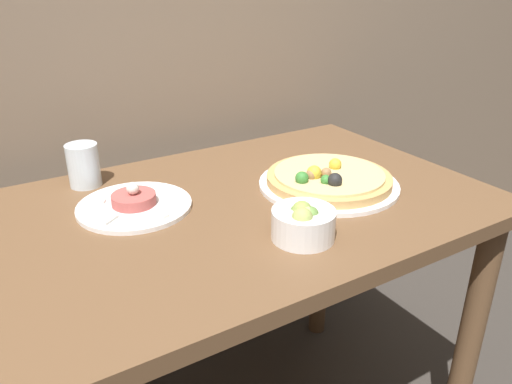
{
  "coord_description": "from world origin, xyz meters",
  "views": [
    {
      "loc": [
        -0.47,
        -0.51,
        1.26
      ],
      "look_at": [
        0.04,
        0.31,
        0.82
      ],
      "focal_mm": 35.0,
      "sensor_mm": 36.0,
      "label": 1
    }
  ],
  "objects": [
    {
      "name": "dining_table",
      "position": [
        0.0,
        0.36,
        0.66
      ],
      "size": [
        1.17,
        0.72,
        0.78
      ],
      "color": "brown",
      "rests_on": "ground_plane"
    },
    {
      "name": "pizza_plate",
      "position": [
        0.25,
        0.32,
        0.8
      ],
      "size": [
        0.33,
        0.33,
        0.06
      ],
      "color": "white",
      "rests_on": "dining_table"
    },
    {
      "name": "drinking_glass",
      "position": [
        -0.24,
        0.63,
        0.83
      ],
      "size": [
        0.07,
        0.07,
        0.1
      ],
      "color": "silver",
      "rests_on": "dining_table"
    },
    {
      "name": "small_bowl",
      "position": [
        0.05,
        0.16,
        0.81
      ],
      "size": [
        0.12,
        0.12,
        0.08
      ],
      "color": "white",
      "rests_on": "dining_table"
    },
    {
      "name": "tartare_plate",
      "position": [
        -0.18,
        0.45,
        0.79
      ],
      "size": [
        0.25,
        0.25,
        0.06
      ],
      "color": "white",
      "rests_on": "dining_table"
    }
  ]
}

